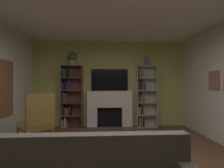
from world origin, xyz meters
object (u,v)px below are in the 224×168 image
object	(u,v)px
bookshelf_right	(144,98)
armchair	(37,121)
vase_with_flowers	(146,61)
bookshelf_left	(70,97)
fireplace	(110,108)
tv	(110,80)
potted_plant	(72,58)

from	to	relation	value
bookshelf_right	armchair	world-z (taller)	bookshelf_right
bookshelf_right	armchair	bearing A→B (deg)	-144.17
bookshelf_right	vase_with_flowers	bearing A→B (deg)	-25.13
bookshelf_left	fireplace	bearing A→B (deg)	-0.23
vase_with_flowers	armchair	xyz separation A→B (m)	(-2.74, -1.89, -1.52)
bookshelf_right	armchair	distance (m)	3.30
tv	bookshelf_right	size ratio (longest dim) A/B	0.60
fireplace	potted_plant	world-z (taller)	potted_plant
vase_with_flowers	armchair	world-z (taller)	vase_with_flowers
bookshelf_right	vase_with_flowers	world-z (taller)	vase_with_flowers
tv	vase_with_flowers	bearing A→B (deg)	-5.86
potted_plant	vase_with_flowers	bearing A→B (deg)	-0.01
armchair	potted_plant	bearing A→B (deg)	78.21
armchair	fireplace	bearing A→B (deg)	50.63
fireplace	vase_with_flowers	bearing A→B (deg)	-1.03
bookshelf_right	potted_plant	world-z (taller)	potted_plant
fireplace	bookshelf_right	distance (m)	1.14
fireplace	bookshelf_right	world-z (taller)	bookshelf_right
potted_plant	armchair	world-z (taller)	potted_plant
potted_plant	armchair	bearing A→B (deg)	-101.79
bookshelf_left	bookshelf_right	distance (m)	2.35
tv	bookshelf_left	bearing A→B (deg)	-175.70
fireplace	armchair	world-z (taller)	armchair
bookshelf_left	bookshelf_right	world-z (taller)	same
vase_with_flowers	fireplace	bearing A→B (deg)	178.97
fireplace	bookshelf_right	size ratio (longest dim) A/B	0.78
potted_plant	bookshelf_left	bearing A→B (deg)	162.42
tv	bookshelf_left	size ratio (longest dim) A/B	0.60
vase_with_flowers	tv	bearing A→B (deg)	174.14
tv	bookshelf_left	world-z (taller)	bookshelf_left
bookshelf_left	potted_plant	size ratio (longest dim) A/B	4.52
bookshelf_right	armchair	size ratio (longest dim) A/B	1.66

